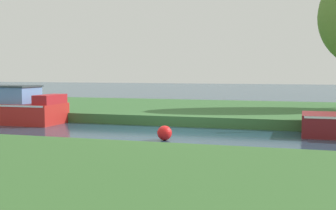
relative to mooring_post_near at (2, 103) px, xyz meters
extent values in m
plane|color=#213D51|center=(8.34, -2.32, -0.71)|extent=(120.00, 120.00, 0.00)
cube|color=#376633|center=(8.34, 4.68, -0.51)|extent=(72.00, 10.00, 0.40)
cube|color=#B01B22|center=(3.15, -1.12, 0.31)|extent=(0.67, 1.56, 0.37)
cylinder|color=#4E3C2A|center=(0.00, 0.00, 0.00)|extent=(0.13, 0.13, 0.62)
sphere|color=red|center=(8.76, -3.62, -0.48)|extent=(0.46, 0.46, 0.46)
camera|label=1|loc=(12.84, -16.49, 1.44)|focal=46.97mm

